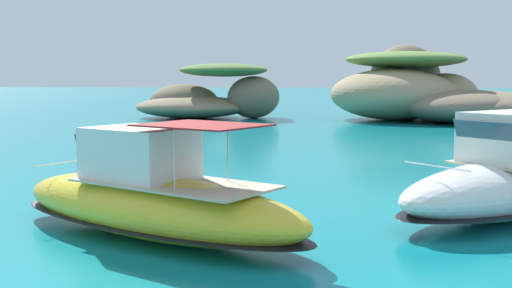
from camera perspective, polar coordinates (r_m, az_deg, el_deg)
name	(u,v)px	position (r m, az deg, el deg)	size (l,w,h in m)	color
islet_large	(429,95)	(64.99, 14.93, 4.21)	(21.80, 21.49, 7.36)	#9E8966
islet_small	(206,98)	(65.04, -4.38, 4.07)	(16.01, 12.16, 5.39)	#756651
motorboat_yellow	(153,200)	(17.56, -9.05, -4.91)	(10.08, 7.40, 3.09)	yellow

